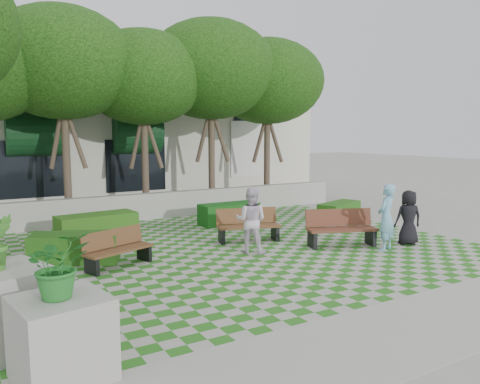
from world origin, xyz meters
TOP-DOWN VIEW (x-y plane):
  - ground at (0.00, 0.00)m, footprint 90.00×90.00m
  - lawn at (0.00, 1.00)m, footprint 12.00×12.00m
  - sidewalk_south at (0.00, -4.70)m, footprint 16.00×2.00m
  - retaining_wall at (0.00, 6.20)m, footprint 15.00×0.36m
  - bench_east at (2.63, -0.16)m, footprint 1.93×1.21m
  - bench_mid at (0.80, 1.56)m, footprint 1.82×1.03m
  - bench_west at (-3.04, 0.92)m, footprint 1.68×1.06m
  - hedge_east at (5.09, 2.56)m, footprint 1.93×1.26m
  - hedge_midright at (1.56, 3.98)m, footprint 1.96×0.78m
  - hedge_midleft at (-2.78, 3.77)m, footprint 2.22×1.08m
  - hedge_west at (-3.78, 1.78)m, footprint 2.11×1.49m
  - planter_front at (-5.00, -3.51)m, footprint 1.19×1.19m
  - planter_back at (-5.55, -2.28)m, footprint 1.46×1.46m
  - person_blue at (3.30, -1.08)m, footprint 0.73×0.60m
  - person_dark at (4.28, -0.97)m, footprint 0.84×0.70m
  - person_white at (0.18, 0.44)m, footprint 1.01×1.01m
  - tree_row at (-1.86, 5.95)m, footprint 17.70×13.40m
  - building at (0.93, 14.08)m, footprint 18.00×8.92m

SIDE VIEW (x-z plane):
  - ground at x=0.00m, z-range 0.00..0.00m
  - sidewalk_south at x=0.00m, z-range 0.00..0.01m
  - lawn at x=0.00m, z-range 0.01..0.01m
  - hedge_east at x=5.09m, z-range 0.00..0.63m
  - hedge_west at x=-3.78m, z-range 0.00..0.68m
  - hedge_midright at x=1.56m, z-range 0.00..0.69m
  - hedge_midleft at x=-2.78m, z-range 0.00..0.75m
  - bench_west at x=-3.04m, z-range -0.02..0.82m
  - bench_mid at x=0.80m, z-range -0.02..0.89m
  - retaining_wall at x=0.00m, z-range 0.00..0.90m
  - bench_east at x=2.63m, z-range -0.02..0.95m
  - planter_back at x=-5.55m, z-range -0.32..1.58m
  - person_dark at x=4.28m, z-range 0.00..1.47m
  - planter_front at x=-5.00m, z-range -0.17..1.66m
  - person_white at x=0.18m, z-range 0.00..1.65m
  - person_blue at x=3.30m, z-range 0.00..1.71m
  - building at x=0.93m, z-range -0.06..5.09m
  - tree_row at x=-1.86m, z-range 1.47..8.88m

